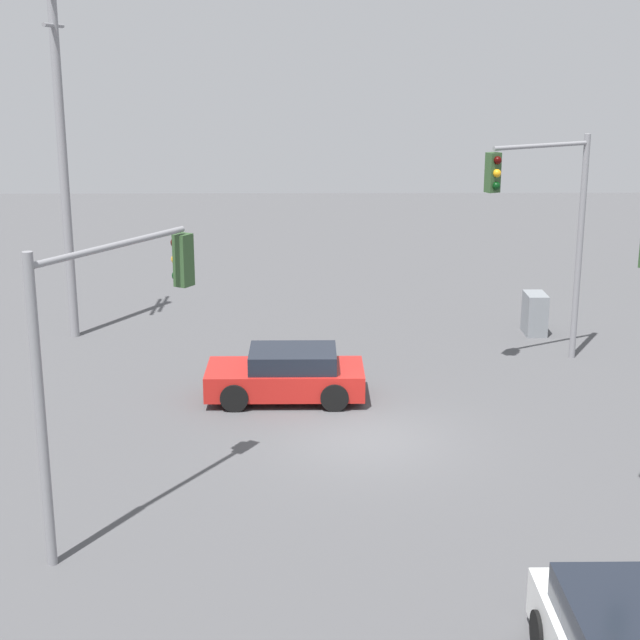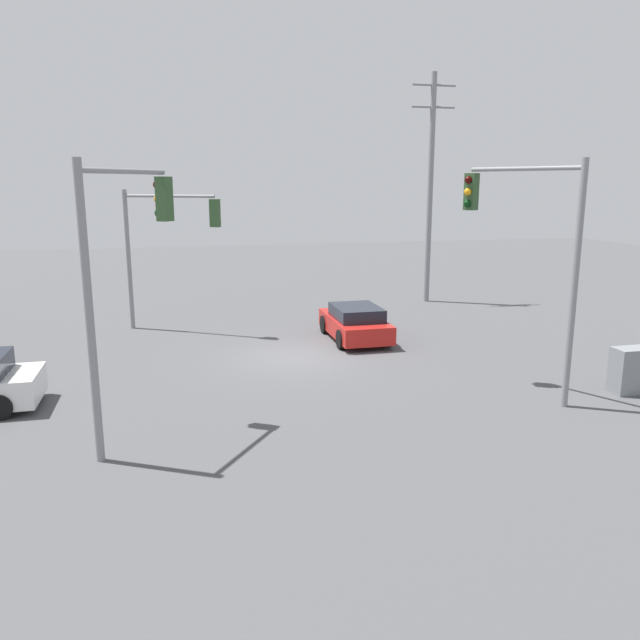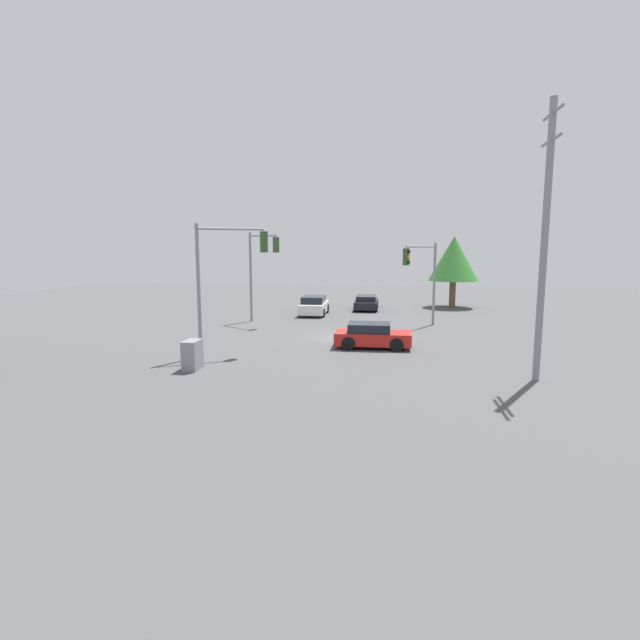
% 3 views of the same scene
% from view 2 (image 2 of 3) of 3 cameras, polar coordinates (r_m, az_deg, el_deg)
% --- Properties ---
extents(ground_plane, '(80.00, 80.00, 0.00)m').
position_cam_2_polar(ground_plane, '(21.68, -2.39, -3.42)').
color(ground_plane, '#4C4C4F').
extents(sedan_red, '(2.02, 4.07, 1.34)m').
position_cam_2_polar(sedan_red, '(23.96, 3.24, -0.27)').
color(sedan_red, red).
rests_on(sedan_red, ground_plane).
extents(traffic_signal_main, '(1.92, 2.57, 6.41)m').
position_cam_2_polar(traffic_signal_main, '(14.42, -17.74, 5.52)').
color(traffic_signal_main, gray).
rests_on(traffic_signal_main, ground_plane).
extents(traffic_signal_cross, '(1.95, 3.21, 6.54)m').
position_cam_2_polar(traffic_signal_cross, '(17.96, 18.72, 7.08)').
color(traffic_signal_cross, gray).
rests_on(traffic_signal_cross, ground_plane).
extents(traffic_signal_aux, '(3.71, 2.39, 5.66)m').
position_cam_2_polar(traffic_signal_aux, '(25.59, -14.05, 7.59)').
color(traffic_signal_aux, gray).
rests_on(traffic_signal_aux, ground_plane).
extents(utility_pole_tall, '(2.20, 0.28, 11.07)m').
position_cam_2_polar(utility_pole_tall, '(31.83, 10.05, 12.11)').
color(utility_pole_tall, gray).
rests_on(utility_pole_tall, ground_plane).
extents(electrical_cabinet, '(1.08, 0.64, 1.32)m').
position_cam_2_polar(electrical_cabinet, '(20.02, 26.56, -4.14)').
color(electrical_cabinet, gray).
rests_on(electrical_cabinet, ground_plane).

